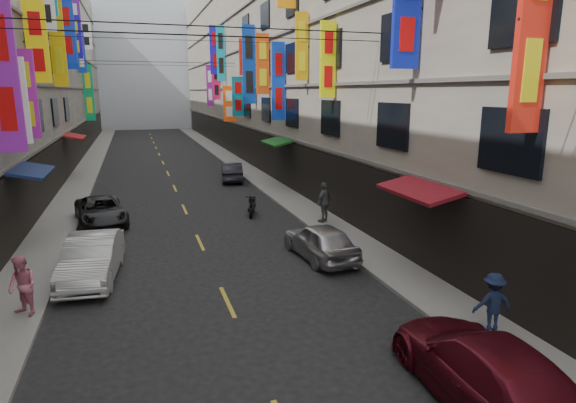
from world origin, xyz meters
TOP-DOWN VIEW (x-y plane):
  - sidewalk_left at (-6.00, 42.00)m, footprint 2.00×90.00m
  - sidewalk_right at (6.00, 42.00)m, footprint 2.00×90.00m
  - building_row_right at (11.99, 42.00)m, footprint 10.14×90.00m
  - haze_block at (0.00, 92.00)m, footprint 18.00×8.00m
  - shop_signage at (-0.13, 35.32)m, footprint 14.00×55.00m
  - street_awnings at (-1.26, 26.00)m, footprint 13.99×35.20m
  - overhead_cables at (0.00, 30.00)m, footprint 14.00×38.04m
  - lane_markings at (0.00, 39.00)m, footprint 0.12×80.20m
  - scooter_far_right at (3.12, 27.77)m, footprint 0.77×1.74m
  - car_left_mid at (-3.88, 21.10)m, footprint 1.98×4.54m
  - car_left_far at (-4.00, 28.27)m, footprint 2.74×4.75m
  - car_right_near at (3.94, 11.75)m, footprint 2.45×5.20m
  - car_right_mid at (4.00, 20.70)m, footprint 1.94×4.09m
  - car_right_far at (4.00, 37.39)m, footprint 1.94×4.08m
  - pedestrian_lfar at (-5.43, 18.57)m, footprint 0.97×0.96m
  - pedestrian_rnear at (6.00, 13.99)m, footprint 1.08×0.71m
  - pedestrian_rfar at (5.90, 25.05)m, footprint 1.26×1.15m

SIDE VIEW (x-z plane):
  - lane_markings at x=0.00m, z-range 0.00..0.01m
  - sidewalk_left at x=-6.00m, z-range 0.00..0.12m
  - sidewalk_right at x=6.00m, z-range 0.00..0.12m
  - scooter_far_right at x=3.12m, z-range -0.13..1.01m
  - car_left_far at x=-4.00m, z-range 0.00..1.25m
  - car_right_far at x=4.00m, z-range 0.00..1.29m
  - car_right_mid at x=4.00m, z-range 0.00..1.35m
  - car_left_mid at x=-3.88m, z-range 0.00..1.45m
  - car_right_near at x=3.94m, z-range 0.00..1.47m
  - pedestrian_rnear at x=6.00m, z-range 0.12..1.66m
  - pedestrian_lfar at x=-5.43m, z-range 0.12..1.79m
  - pedestrian_rfar at x=5.90m, z-range 0.12..2.01m
  - street_awnings at x=-1.26m, z-range 2.80..3.20m
  - overhead_cables at x=0.00m, z-range 8.18..9.42m
  - shop_signage at x=-0.13m, z-range 2.96..15.40m
  - building_row_right at x=11.99m, z-range -0.01..18.99m
  - haze_block at x=0.00m, z-range 0.00..22.00m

